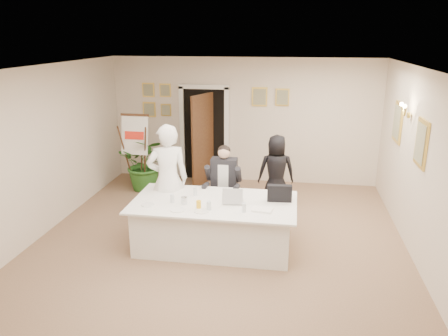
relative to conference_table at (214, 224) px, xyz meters
name	(u,v)px	position (x,y,z in m)	size (l,w,h in m)	color
floor	(217,248)	(0.05, -0.07, -0.39)	(7.00, 7.00, 0.00)	brown
ceiling	(216,69)	(0.05, -0.07, 2.41)	(6.00, 7.00, 0.02)	white
wall_back	(244,121)	(0.05, 3.43, 1.01)	(6.00, 0.10, 2.80)	beige
wall_front	(133,297)	(0.05, -3.57, 1.01)	(6.00, 0.10, 2.80)	beige
wall_left	(33,156)	(-2.95, -0.07, 1.01)	(0.10, 7.00, 2.80)	beige
wall_right	(427,174)	(3.05, -0.07, 1.01)	(0.10, 7.00, 2.80)	beige
doorway	(204,136)	(-0.83, 3.25, 0.65)	(1.14, 0.86, 2.20)	black
pictures_back_wall	(208,100)	(-0.75, 3.40, 1.46)	(3.40, 0.06, 0.80)	#E0BD4C
pictures_right_wall	(408,132)	(3.02, 1.13, 1.36)	(0.06, 2.20, 0.80)	#E0BD4C
wall_sconce	(406,110)	(2.95, 1.13, 1.71)	(0.20, 0.30, 0.24)	#B19B38
conference_table	(214,224)	(0.00, 0.00, 0.00)	(2.55, 1.37, 0.78)	silver
seated_man	(224,184)	(-0.01, 0.98, 0.33)	(0.62, 0.66, 1.44)	black
flip_chart	(138,156)	(-2.10, 2.34, 0.37)	(0.58, 0.37, 1.65)	#361911
standing_man	(168,180)	(-0.86, 0.43, 0.55)	(0.69, 0.45, 1.89)	white
standing_woman	(276,171)	(0.88, 1.89, 0.33)	(0.71, 0.46, 1.44)	black
potted_palm	(146,164)	(-1.95, 2.43, 0.19)	(1.06, 0.92, 1.18)	#275D1F
laptop	(233,194)	(0.30, 0.02, 0.52)	(0.31, 0.34, 0.28)	#B7BABC
laptop_bag	(280,193)	(1.00, 0.18, 0.51)	(0.38, 0.10, 0.27)	black
paper_stack	(262,210)	(0.77, -0.25, 0.40)	(0.29, 0.21, 0.03)	white
plate_left	(148,205)	(-0.97, -0.31, 0.39)	(0.20, 0.20, 0.01)	white
plate_mid	(178,210)	(-0.47, -0.43, 0.39)	(0.23, 0.23, 0.01)	white
plate_near	(201,211)	(-0.11, -0.42, 0.39)	(0.22, 0.22, 0.01)	white
glass_a	(172,198)	(-0.63, -0.15, 0.45)	(0.06, 0.06, 0.14)	silver
glass_b	(209,206)	(-0.01, -0.35, 0.45)	(0.07, 0.07, 0.14)	silver
glass_c	(244,208)	(0.51, -0.34, 0.45)	(0.06, 0.06, 0.14)	silver
glass_d	(195,191)	(-0.35, 0.22, 0.45)	(0.06, 0.06, 0.14)	silver
oj_glass	(199,205)	(-0.17, -0.33, 0.45)	(0.07, 0.07, 0.13)	yellow
steel_jug	(184,201)	(-0.43, -0.17, 0.44)	(0.10, 0.10, 0.11)	silver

